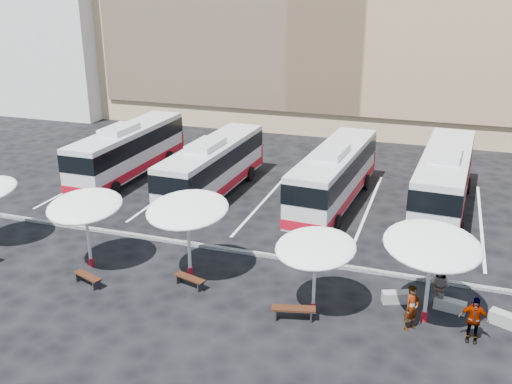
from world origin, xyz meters
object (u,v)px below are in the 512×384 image
(sunshade_2, at_px, (187,210))
(sunshade_3, at_px, (315,248))
(sunshade_1, at_px, (85,206))
(passenger_0, at_px, (412,308))
(bus_0, at_px, (129,149))
(bus_1, at_px, (213,166))
(conc_bench_2, at_px, (508,321))
(bus_3, at_px, (444,178))
(conc_bench_1, at_px, (450,305))
(bus_2, at_px, (334,174))
(passenger_2, at_px, (473,319))
(wood_bench_3, at_px, (293,310))
(conc_bench_0, at_px, (398,297))
(sunshade_4, at_px, (432,246))
(passenger_1, at_px, (441,286))
(wood_bench_1, at_px, (88,278))
(wood_bench_2, at_px, (190,279))

(sunshade_2, distance_m, sunshade_3, 5.86)
(sunshade_1, bearing_deg, passenger_0, -2.10)
(bus_0, relative_size, bus_1, 1.01)
(sunshade_3, xyz_separation_m, conc_bench_2, (7.10, 1.28, -2.47))
(bus_1, relative_size, bus_3, 0.94)
(sunshade_2, distance_m, conc_bench_1, 11.19)
(bus_2, xyz_separation_m, passenger_2, (7.34, -11.71, -0.95))
(bus_0, bearing_deg, passenger_2, -30.12)
(passenger_0, bearing_deg, passenger_2, -54.10)
(passenger_2, bearing_deg, wood_bench_3, -173.33)
(bus_0, relative_size, wood_bench_3, 6.51)
(bus_0, relative_size, conc_bench_0, 9.15)
(bus_2, height_order, sunshade_4, sunshade_4)
(wood_bench_3, relative_size, conc_bench_0, 1.40)
(sunshade_1, height_order, wood_bench_3, sunshade_1)
(conc_bench_0, bearing_deg, passenger_1, 10.06)
(bus_2, xyz_separation_m, wood_bench_1, (-7.95, -12.63, -1.48))
(wood_bench_1, distance_m, wood_bench_2, 4.33)
(sunshade_2, bearing_deg, bus_2, 68.24)
(sunshade_3, distance_m, wood_bench_2, 5.86)
(sunshade_2, height_order, passenger_2, sunshade_2)
(sunshade_4, height_order, conc_bench_2, sunshade_4)
(sunshade_4, xyz_separation_m, conc_bench_0, (-1.09, 1.06, -2.92))
(bus_3, bearing_deg, sunshade_2, -127.60)
(bus_0, distance_m, bus_1, 6.78)
(wood_bench_2, height_order, conc_bench_2, conc_bench_2)
(sunshade_4, xyz_separation_m, conc_bench_2, (2.97, 0.60, -2.90))
(bus_3, bearing_deg, passenger_1, -85.25)
(sunshade_2, bearing_deg, conc_bench_0, 4.20)
(bus_0, relative_size, conc_bench_2, 8.43)
(sunshade_1, xyz_separation_m, sunshade_4, (14.51, 0.19, 0.24))
(passenger_0, relative_size, passenger_1, 1.00)
(wood_bench_2, bearing_deg, passenger_0, -1.50)
(conc_bench_1, bearing_deg, bus_1, 146.42)
(bus_1, bearing_deg, sunshade_3, -49.67)
(bus_3, xyz_separation_m, conc_bench_2, (2.72, -11.42, -1.65))
(sunshade_3, relative_size, wood_bench_2, 2.42)
(wood_bench_1, bearing_deg, passenger_0, 4.36)
(wood_bench_1, bearing_deg, wood_bench_2, 16.67)
(conc_bench_0, height_order, passenger_2, passenger_2)
(wood_bench_3, bearing_deg, conc_bench_2, 15.20)
(sunshade_2, xyz_separation_m, wood_bench_2, (0.39, -0.88, -2.76))
(bus_1, xyz_separation_m, conc_bench_1, (13.78, -9.15, -1.56))
(sunshade_1, bearing_deg, bus_2, 51.53)
(passenger_0, bearing_deg, wood_bench_3, 138.48)
(bus_1, xyz_separation_m, sunshade_3, (8.73, -10.91, 0.93))
(wood_bench_2, relative_size, conc_bench_0, 1.24)
(wood_bench_1, bearing_deg, conc_bench_2, 7.92)
(sunshade_1, xyz_separation_m, conc_bench_1, (15.42, 1.27, -2.68))
(sunshade_1, distance_m, wood_bench_3, 10.20)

